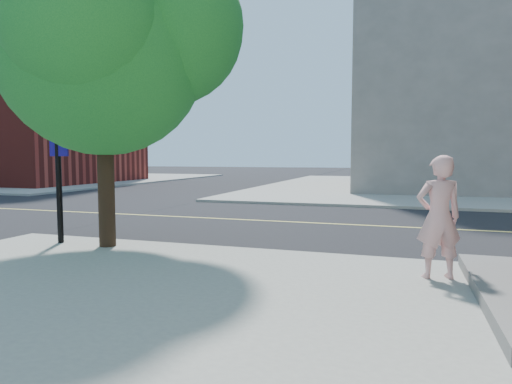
% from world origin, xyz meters
% --- Properties ---
extents(ground, '(140.00, 140.00, 0.00)m').
position_xyz_m(ground, '(0.00, 0.00, 0.00)').
color(ground, black).
rests_on(ground, ground).
extents(road_ew, '(140.00, 9.00, 0.01)m').
position_xyz_m(road_ew, '(0.00, 4.50, 0.01)').
color(road_ew, black).
rests_on(road_ew, ground).
extents(sidewalk_nw, '(26.00, 25.00, 0.12)m').
position_xyz_m(sidewalk_nw, '(-23.00, 21.50, 0.06)').
color(sidewalk_nw, gray).
rests_on(sidewalk_nw, ground).
extents(sidewalk_ne, '(29.00, 25.00, 0.12)m').
position_xyz_m(sidewalk_ne, '(13.50, 21.50, 0.06)').
color(sidewalk_ne, gray).
rests_on(sidewalk_ne, ground).
extents(church, '(15.20, 12.00, 14.40)m').
position_xyz_m(church, '(-20.00, 18.00, 7.18)').
color(church, maroon).
rests_on(church, sidewalk_nw).
extents(man_on_phone, '(0.79, 0.64, 1.87)m').
position_xyz_m(man_on_phone, '(7.99, -1.26, 1.05)').
color(man_on_phone, '#E0A19F').
rests_on(man_on_phone, sidewalk_se).
extents(street_tree, '(5.13, 4.66, 6.80)m').
position_xyz_m(street_tree, '(1.80, -0.72, 4.51)').
color(street_tree, black).
rests_on(street_tree, sidewalk_se).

